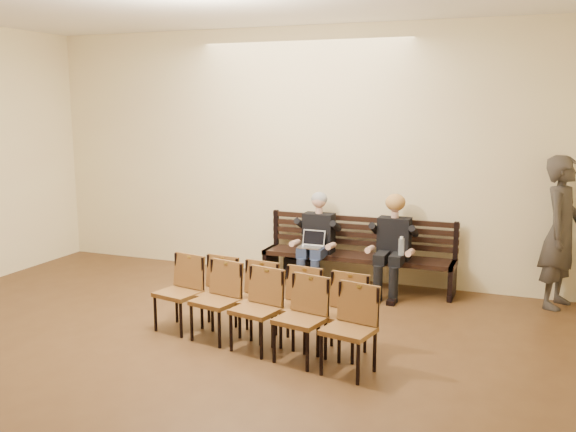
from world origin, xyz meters
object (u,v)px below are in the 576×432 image
(seated_man, at_px, (316,242))
(bag, at_px, (302,268))
(chair_row_back, at_px, (256,311))
(seated_woman, at_px, (392,249))
(bench, at_px, (357,271))
(passerby, at_px, (562,221))
(laptop, at_px, (311,249))
(water_bottle, at_px, (401,256))
(chair_row_front, at_px, (274,304))

(seated_man, relative_size, bag, 2.87)
(bag, height_order, chair_row_back, chair_row_back)
(bag, bearing_deg, seated_woman, -9.39)
(bench, height_order, seated_man, seated_man)
(seated_man, height_order, bag, seated_man)
(bench, relative_size, passerby, 1.22)
(laptop, bearing_deg, seated_man, 91.96)
(water_bottle, xyz_separation_m, bag, (-1.49, 0.44, -0.42))
(seated_woman, bearing_deg, laptop, -167.59)
(bag, relative_size, chair_row_front, 0.22)
(bag, bearing_deg, chair_row_back, -79.80)
(seated_woman, height_order, laptop, seated_woman)
(bench, height_order, bag, bench)
(laptop, relative_size, chair_row_back, 0.12)
(seated_woman, relative_size, laptop, 3.90)
(bench, distance_m, water_bottle, 0.82)
(laptop, xyz_separation_m, bag, (-0.29, 0.45, -0.41))
(water_bottle, height_order, passerby, passerby)
(bench, height_order, passerby, passerby)
(seated_woman, bearing_deg, water_bottle, -53.81)
(laptop, relative_size, water_bottle, 1.26)
(passerby, bearing_deg, laptop, 116.53)
(bag, relative_size, chair_row_back, 0.17)
(seated_man, xyz_separation_m, chair_row_back, (0.18, -2.40, -0.20))
(seated_man, relative_size, chair_row_back, 0.48)
(laptop, bearing_deg, chair_row_front, -79.47)
(bench, xyz_separation_m, chair_row_front, (-0.27, -2.24, 0.18))
(seated_man, bearing_deg, passerby, 4.14)
(bench, bearing_deg, chair_row_front, -97.00)
(chair_row_front, bearing_deg, water_bottle, 70.73)
(bench, distance_m, seated_woman, 0.64)
(seated_man, relative_size, passerby, 0.57)
(seated_man, bearing_deg, bench, 12.59)
(laptop, distance_m, chair_row_front, 1.92)
(seated_woman, bearing_deg, bench, 166.53)
(passerby, relative_size, chair_row_back, 0.84)
(laptop, height_order, chair_row_back, chair_row_back)
(bench, relative_size, seated_man, 2.14)
(chair_row_front, height_order, chair_row_back, chair_row_back)
(bag, distance_m, chair_row_front, 2.42)
(seated_woman, height_order, water_bottle, seated_woman)
(water_bottle, distance_m, chair_row_front, 2.13)
(bench, relative_size, laptop, 8.45)
(passerby, xyz_separation_m, chair_row_front, (-2.77, -2.34, -0.67))
(chair_row_back, bearing_deg, passerby, 54.49)
(bench, distance_m, laptop, 0.73)
(seated_man, relative_size, seated_woman, 1.01)
(water_bottle, relative_size, passerby, 0.11)
(passerby, distance_m, chair_row_front, 3.69)
(laptop, xyz_separation_m, passerby, (3.04, 0.45, 0.50))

